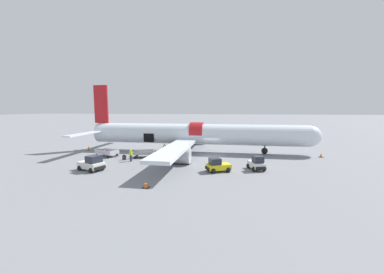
% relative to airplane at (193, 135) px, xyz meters
% --- Properties ---
extents(ground_plane, '(500.00, 500.00, 0.00)m').
position_rel_airplane_xyz_m(ground_plane, '(3.01, -2.68, -2.80)').
color(ground_plane, slate).
extents(airplane, '(37.75, 34.02, 10.95)m').
position_rel_airplane_xyz_m(airplane, '(0.00, 0.00, 0.00)').
color(airplane, silver).
rests_on(airplane, ground_plane).
extents(baggage_tug_lead, '(2.20, 2.67, 1.66)m').
position_rel_airplane_xyz_m(baggage_tug_lead, '(9.04, -9.95, -2.11)').
color(baggage_tug_lead, white).
rests_on(baggage_tug_lead, ground_plane).
extents(baggage_tug_mid, '(3.01, 2.49, 1.54)m').
position_rel_airplane_xyz_m(baggage_tug_mid, '(4.64, -11.42, -2.14)').
color(baggage_tug_mid, yellow).
rests_on(baggage_tug_mid, ground_plane).
extents(baggage_tug_rear, '(3.45, 2.73, 1.73)m').
position_rel_airplane_xyz_m(baggage_tug_rear, '(-9.58, -13.30, -2.05)').
color(baggage_tug_rear, silver).
rests_on(baggage_tug_rear, ground_plane).
extents(baggage_cart_loading, '(3.98, 2.65, 1.00)m').
position_rel_airplane_xyz_m(baggage_cart_loading, '(-6.29, -5.50, -2.28)').
color(baggage_cart_loading, '#999BA0').
rests_on(baggage_cart_loading, ground_plane).
extents(baggage_cart_queued, '(4.29, 2.82, 1.02)m').
position_rel_airplane_xyz_m(baggage_cart_queued, '(-11.96, -5.72, -2.30)').
color(baggage_cart_queued, '#B7BABF').
rests_on(baggage_cart_queued, ground_plane).
extents(ground_crew_loader_a, '(0.56, 0.63, 1.84)m').
position_rel_airplane_xyz_m(ground_crew_loader_a, '(-3.46, -5.01, -1.83)').
color(ground_crew_loader_a, '#2D2D33').
rests_on(ground_crew_loader_a, ground_plane).
extents(ground_crew_loader_b, '(0.50, 0.53, 1.59)m').
position_rel_airplane_xyz_m(ground_crew_loader_b, '(-4.12, -2.52, -1.96)').
color(ground_crew_loader_b, '#1E2338').
rests_on(ground_crew_loader_b, ground_plane).
extents(ground_crew_driver, '(0.49, 0.58, 1.69)m').
position_rel_airplane_xyz_m(ground_crew_driver, '(-7.13, -8.23, -1.91)').
color(ground_crew_driver, '#2D2D33').
rests_on(ground_crew_driver, ground_plane).
extents(ground_crew_supervisor, '(0.62, 0.56, 1.84)m').
position_rel_airplane_xyz_m(ground_crew_supervisor, '(-2.87, -7.18, -1.83)').
color(ground_crew_supervisor, black).
rests_on(ground_crew_supervisor, ground_plane).
extents(suitcase_on_tarmac_upright, '(0.56, 0.32, 0.73)m').
position_rel_airplane_xyz_m(suitcase_on_tarmac_upright, '(-8.40, -7.57, -2.48)').
color(suitcase_on_tarmac_upright, '#2D2D33').
rests_on(suitcase_on_tarmac_upright, ground_plane).
extents(suitcase_on_tarmac_spare, '(0.49, 0.30, 0.72)m').
position_rel_airplane_xyz_m(suitcase_on_tarmac_spare, '(-4.11, -7.50, -2.49)').
color(suitcase_on_tarmac_spare, '#1E2347').
rests_on(suitcase_on_tarmac_spare, ground_plane).
extents(safety_cone_nose, '(0.58, 0.58, 0.61)m').
position_rel_airplane_xyz_m(safety_cone_nose, '(19.00, -1.10, -2.51)').
color(safety_cone_nose, black).
rests_on(safety_cone_nose, ground_plane).
extents(safety_cone_engine_left, '(0.59, 0.59, 0.72)m').
position_rel_airplane_xyz_m(safety_cone_engine_left, '(-1.35, -17.97, -2.46)').
color(safety_cone_engine_left, black).
rests_on(safety_cone_engine_left, ground_plane).
extents(safety_cone_wingtip, '(0.45, 0.45, 0.68)m').
position_rel_airplane_xyz_m(safety_cone_wingtip, '(0.86, -8.46, -2.48)').
color(safety_cone_wingtip, black).
rests_on(safety_cone_wingtip, ground_plane).
extents(safety_cone_tail, '(0.49, 0.49, 0.79)m').
position_rel_airplane_xyz_m(safety_cone_tail, '(-17.72, -1.64, -2.43)').
color(safety_cone_tail, black).
rests_on(safety_cone_tail, ground_plane).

